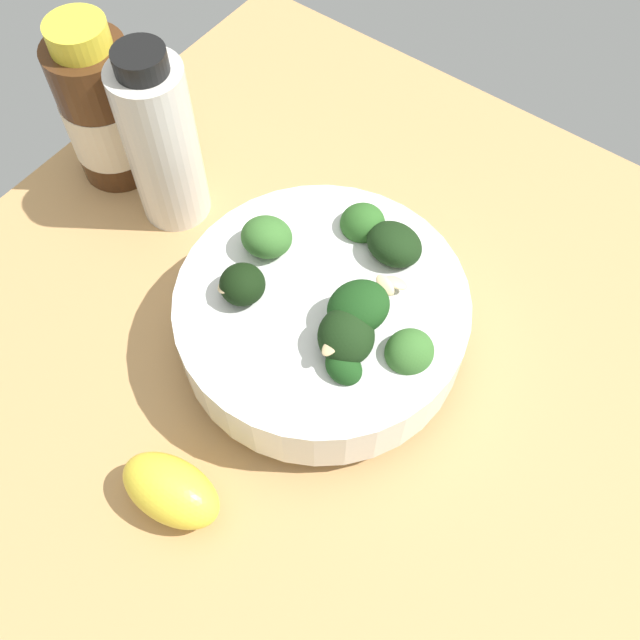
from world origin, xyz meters
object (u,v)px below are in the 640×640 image
object	(u,v)px
bowl_of_broccoli	(322,316)
bottle_tall	(103,111)
bottle_short	(161,142)
lemon_wedge	(171,490)

from	to	relation	value
bowl_of_broccoli	bottle_tall	bearing A→B (deg)	81.04
bowl_of_broccoli	bottle_short	distance (cm)	20.04
bottle_tall	bottle_short	xyz separation A→B (cm)	(-0.49, -7.71, 1.30)
bottle_tall	bottle_short	world-z (taller)	bottle_short
lemon_wedge	bottle_tall	world-z (taller)	bottle_tall
bottle_tall	bottle_short	size ratio (longest dim) A/B	0.92
bottle_short	bowl_of_broccoli	bearing A→B (deg)	-101.04
bowl_of_broccoli	bottle_tall	world-z (taller)	bottle_tall
bowl_of_broccoli	lemon_wedge	world-z (taller)	bowl_of_broccoli
bowl_of_broccoli	lemon_wedge	xyz separation A→B (cm)	(-16.74, 0.83, -2.22)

